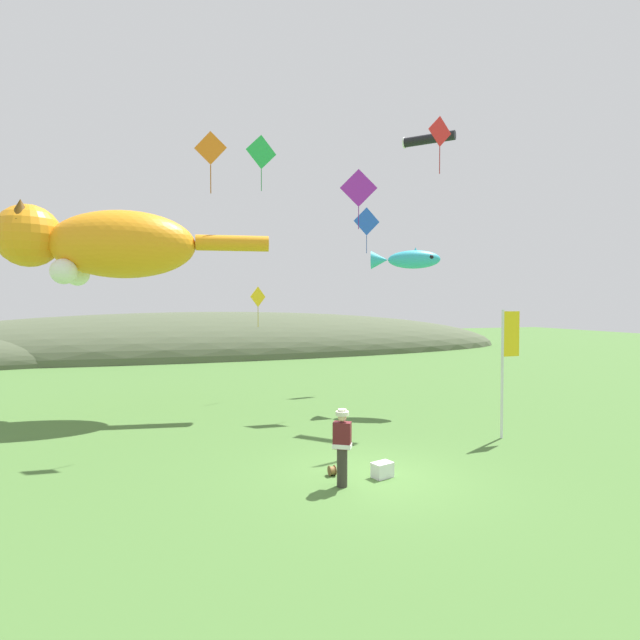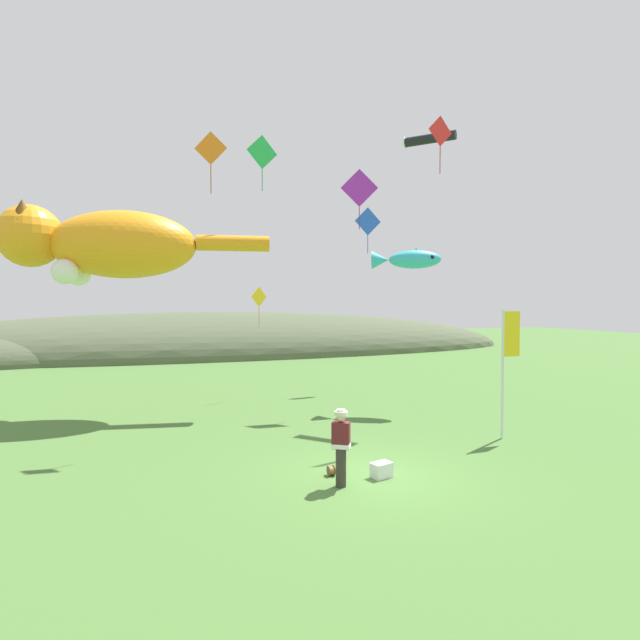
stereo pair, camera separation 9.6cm
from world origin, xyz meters
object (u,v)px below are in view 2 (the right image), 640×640
kite_diamond_violet (359,188)px  kite_diamond_orange (211,149)px  kite_giant_cat (104,245)px  picnic_cooler (381,470)px  kite_fish_windsock (407,259)px  festival_attendant (341,445)px  kite_diamond_blue (368,222)px  kite_diamond_gold (259,297)px  kite_spool (331,471)px  kite_diamond_green (262,152)px  festival_banner_pole (507,354)px  kite_diamond_red (440,132)px  kite_tube_streamer (429,139)px

kite_diamond_violet → kite_diamond_orange: 6.76m
kite_giant_cat → kite_diamond_orange: bearing=-50.3°
picnic_cooler → kite_fish_windsock: (4.62, 7.19, 5.77)m
festival_attendant → kite_fish_windsock: bearing=52.2°
kite_fish_windsock → kite_diamond_blue: 5.66m
kite_diamond_violet → kite_diamond_gold: bearing=137.1°
kite_spool → kite_diamond_orange: 10.45m
kite_spool → kite_diamond_gold: size_ratio=0.14×
picnic_cooler → kite_diamond_green: size_ratio=0.24×
festival_banner_pole → kite_diamond_red: 7.65m
picnic_cooler → kite_giant_cat: kite_giant_cat is taller
kite_diamond_blue → festival_banner_pole: bearing=-90.1°
picnic_cooler → kite_diamond_green: 14.29m
kite_diamond_orange → kite_diamond_gold: bearing=64.6°
kite_spool → kite_diamond_orange: kite_diamond_orange is taller
festival_banner_pole → kite_diamond_green: kite_diamond_green is taller
kite_diamond_violet → kite_diamond_orange: size_ratio=1.25×
kite_diamond_gold → festival_attendant: bearing=-92.8°
kite_tube_streamer → kite_diamond_red: (-0.95, -2.30, -0.58)m
festival_attendant → festival_banner_pole: festival_banner_pole is taller
kite_fish_windsock → kite_diamond_red: bearing=-100.2°
kite_giant_cat → kite_diamond_green: kite_diamond_green is taller
festival_banner_pole → kite_diamond_orange: 11.27m
kite_tube_streamer → kite_diamond_gold: kite_tube_streamer is taller
kite_fish_windsock → kite_diamond_orange: kite_diamond_orange is taller
kite_diamond_orange → kite_diamond_gold: kite_diamond_orange is taller
kite_diamond_gold → kite_giant_cat: bearing=-165.0°
kite_spool → kite_diamond_violet: (4.00, 7.54, 8.73)m
kite_spool → kite_diamond_blue: kite_diamond_blue is taller
festival_banner_pole → kite_diamond_green: (-5.91, 7.99, 7.85)m
kite_diamond_blue → festival_attendant: bearing=-116.9°
kite_spool → kite_diamond_red: kite_diamond_red is taller
kite_giant_cat → kite_diamond_red: (10.82, -5.71, 3.53)m
kite_giant_cat → kite_diamond_violet: size_ratio=4.02×
picnic_cooler → festival_banner_pole: 6.06m
kite_spool → kite_giant_cat: (-5.68, 9.10, 6.25)m
festival_attendant → kite_spool: 1.12m
festival_attendant → kite_diamond_orange: 10.14m
kite_diamond_violet → kite_tube_streamer: bearing=-41.6°
festival_attendant → kite_diamond_red: 11.13m
festival_banner_pole → kite_diamond_gold: (-5.78, 9.36, 1.84)m
kite_spool → kite_tube_streamer: (6.08, 5.69, 10.36)m
kite_spool → kite_diamond_green: size_ratio=0.11×
kite_spool → kite_fish_windsock: kite_fish_windsock is taller
festival_attendant → kite_diamond_orange: kite_diamond_orange is taller
kite_diamond_red → kite_diamond_blue: bearing=82.0°
kite_diamond_orange → kite_diamond_green: kite_diamond_green is taller
kite_spool → kite_giant_cat: 12.42m
festival_banner_pole → kite_giant_cat: size_ratio=0.41×
kite_diamond_red → festival_attendant: bearing=-141.3°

